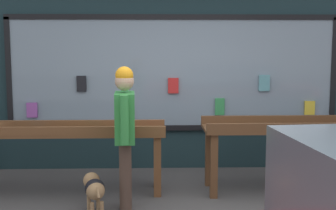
{
  "coord_description": "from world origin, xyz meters",
  "views": [
    {
      "loc": [
        -0.38,
        -4.73,
        1.88
      ],
      "look_at": [
        -0.21,
        0.93,
        1.16
      ],
      "focal_mm": 50.0,
      "sensor_mm": 36.0,
      "label": 1
    }
  ],
  "objects_px": {
    "small_dog": "(94,188)",
    "display_table_right": "(304,133)",
    "display_table_left": "(62,137)",
    "person_browsing": "(125,127)"
  },
  "relations": [
    {
      "from": "display_table_right",
      "to": "small_dog",
      "type": "xyz_separation_m",
      "value": [
        -2.6,
        -0.78,
        -0.47
      ]
    },
    {
      "from": "small_dog",
      "to": "person_browsing",
      "type": "bearing_deg",
      "value": -83.63
    },
    {
      "from": "display_table_right",
      "to": "person_browsing",
      "type": "distance_m",
      "value": 2.36
    },
    {
      "from": "display_table_right",
      "to": "small_dog",
      "type": "relative_size",
      "value": 4.64
    },
    {
      "from": "display_table_right",
      "to": "small_dog",
      "type": "height_order",
      "value": "display_table_right"
    },
    {
      "from": "display_table_left",
      "to": "small_dog",
      "type": "distance_m",
      "value": 1.02
    },
    {
      "from": "small_dog",
      "to": "display_table_right",
      "type": "bearing_deg",
      "value": -90.37
    },
    {
      "from": "display_table_right",
      "to": "person_browsing",
      "type": "relative_size",
      "value": 1.58
    },
    {
      "from": "person_browsing",
      "to": "small_dog",
      "type": "xyz_separation_m",
      "value": [
        -0.34,
        -0.15,
        -0.66
      ]
    },
    {
      "from": "display_table_left",
      "to": "small_dog",
      "type": "bearing_deg",
      "value": -57.71
    }
  ]
}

